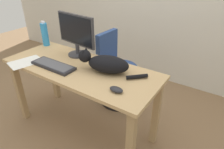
{
  "coord_description": "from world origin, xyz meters",
  "views": [
    {
      "loc": [
        1.15,
        -1.19,
        1.59
      ],
      "look_at": [
        0.39,
        -0.05,
        0.82
      ],
      "focal_mm": 31.98,
      "sensor_mm": 36.0,
      "label": 1
    }
  ],
  "objects_px": {
    "monitor": "(76,34)",
    "keyboard": "(53,65)",
    "computer_mouse": "(116,90)",
    "cat": "(106,63)",
    "water_bottle": "(45,34)",
    "office_chair": "(116,74)"
  },
  "relations": [
    {
      "from": "keyboard",
      "to": "cat",
      "type": "bearing_deg",
      "value": 22.77
    },
    {
      "from": "office_chair",
      "to": "water_bottle",
      "type": "bearing_deg",
      "value": -146.8
    },
    {
      "from": "water_bottle",
      "to": "computer_mouse",
      "type": "bearing_deg",
      "value": -16.63
    },
    {
      "from": "office_chair",
      "to": "computer_mouse",
      "type": "relative_size",
      "value": 8.1
    },
    {
      "from": "office_chair",
      "to": "monitor",
      "type": "height_order",
      "value": "monitor"
    },
    {
      "from": "office_chair",
      "to": "keyboard",
      "type": "bearing_deg",
      "value": -103.65
    },
    {
      "from": "monitor",
      "to": "keyboard",
      "type": "height_order",
      "value": "monitor"
    },
    {
      "from": "computer_mouse",
      "to": "keyboard",
      "type": "bearing_deg",
      "value": 178.42
    },
    {
      "from": "office_chair",
      "to": "keyboard",
      "type": "relative_size",
      "value": 2.03
    },
    {
      "from": "cat",
      "to": "monitor",
      "type": "bearing_deg",
      "value": 163.13
    },
    {
      "from": "keyboard",
      "to": "computer_mouse",
      "type": "bearing_deg",
      "value": -1.58
    },
    {
      "from": "keyboard",
      "to": "computer_mouse",
      "type": "height_order",
      "value": "computer_mouse"
    },
    {
      "from": "cat",
      "to": "water_bottle",
      "type": "height_order",
      "value": "water_bottle"
    },
    {
      "from": "keyboard",
      "to": "water_bottle",
      "type": "distance_m",
      "value": 0.6
    },
    {
      "from": "monitor",
      "to": "computer_mouse",
      "type": "height_order",
      "value": "monitor"
    },
    {
      "from": "office_chair",
      "to": "cat",
      "type": "xyz_separation_m",
      "value": [
        0.27,
        -0.59,
        0.46
      ]
    },
    {
      "from": "cat",
      "to": "computer_mouse",
      "type": "relative_size",
      "value": 5.41
    },
    {
      "from": "monitor",
      "to": "keyboard",
      "type": "relative_size",
      "value": 1.09
    },
    {
      "from": "monitor",
      "to": "computer_mouse",
      "type": "bearing_deg",
      "value": -26.56
    },
    {
      "from": "computer_mouse",
      "to": "water_bottle",
      "type": "xyz_separation_m",
      "value": [
        -1.18,
        0.35,
        0.11
      ]
    },
    {
      "from": "water_bottle",
      "to": "keyboard",
      "type": "bearing_deg",
      "value": -34.51
    },
    {
      "from": "keyboard",
      "to": "water_bottle",
      "type": "relative_size",
      "value": 1.58
    }
  ]
}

